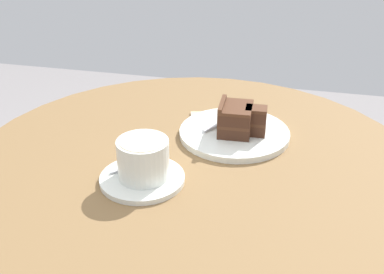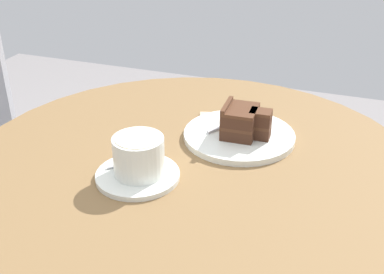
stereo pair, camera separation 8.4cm
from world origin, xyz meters
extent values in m
cylinder|color=brown|center=(0.00, 0.00, 0.71)|extent=(0.82, 0.82, 0.03)
cylinder|color=silver|center=(-0.08, 0.07, 0.73)|extent=(0.14, 0.14, 0.01)
cylinder|color=silver|center=(-0.08, 0.07, 0.77)|extent=(0.08, 0.08, 0.07)
cylinder|color=beige|center=(-0.08, 0.07, 0.80)|extent=(0.07, 0.07, 0.00)
torus|color=silver|center=(-0.03, 0.07, 0.77)|extent=(0.05, 0.01, 0.05)
cube|color=#B7B7BC|center=(-0.06, 0.09, 0.74)|extent=(0.06, 0.06, 0.00)
ellipsoid|color=#B7B7BC|center=(-0.02, 0.06, 0.74)|extent=(0.02, 0.02, 0.00)
cylinder|color=silver|center=(0.11, -0.06, 0.74)|extent=(0.21, 0.21, 0.01)
cube|color=#422619|center=(0.11, -0.06, 0.75)|extent=(0.08, 0.06, 0.02)
cube|color=#422619|center=(0.11, -0.10, 0.75)|extent=(0.03, 0.04, 0.02)
cube|color=#4C2B19|center=(0.11, -0.06, 0.77)|extent=(0.08, 0.06, 0.01)
cube|color=#4C2B19|center=(0.11, -0.10, 0.77)|extent=(0.03, 0.04, 0.01)
cube|color=#422619|center=(0.11, -0.06, 0.78)|extent=(0.08, 0.06, 0.02)
cube|color=#422619|center=(0.11, -0.10, 0.78)|extent=(0.03, 0.04, 0.02)
cube|color=#4C2B19|center=(0.11, -0.06, 0.79)|extent=(0.08, 0.06, 0.01)
cube|color=#4C2B19|center=(0.11, -0.10, 0.79)|extent=(0.03, 0.04, 0.01)
cube|color=#4C2B19|center=(0.10, -0.03, 0.77)|extent=(0.07, 0.01, 0.06)
cube|color=#B7B7BC|center=(0.13, -0.03, 0.74)|extent=(0.09, 0.06, 0.00)
cube|color=#B7B7BC|center=(0.18, -0.06, 0.74)|extent=(0.04, 0.04, 0.00)
cube|color=tan|center=(0.13, -0.03, 0.73)|extent=(0.15, 0.15, 0.00)
cube|color=tan|center=(0.15, -0.02, 0.73)|extent=(0.15, 0.15, 0.00)
cylinder|color=#9E9EA3|center=(0.17, 0.56, 0.21)|extent=(0.02, 0.02, 0.42)
camera|label=1|loc=(-0.71, -0.16, 1.17)|focal=45.00mm
camera|label=2|loc=(-0.69, -0.25, 1.17)|focal=45.00mm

